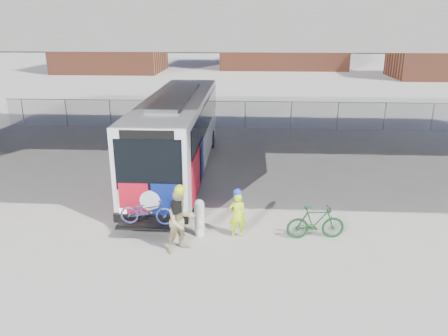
# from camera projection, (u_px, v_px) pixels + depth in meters

# --- Properties ---
(ground) EXTENTS (160.00, 160.00, 0.00)m
(ground) POSITION_uv_depth(u_px,v_px,m) (216.00, 198.00, 17.61)
(ground) COLOR #9E9991
(ground) RESTS_ON ground
(bus) EXTENTS (2.67, 12.90, 3.69)m
(bus) POSITION_uv_depth(u_px,v_px,m) (178.00, 129.00, 20.01)
(bus) COLOR silver
(bus) RESTS_ON ground
(overpass) EXTENTS (40.00, 16.00, 7.95)m
(overpass) POSITION_uv_depth(u_px,v_px,m) (222.00, 27.00, 19.28)
(overpass) COLOR #605E59
(overpass) RESTS_ON ground
(chainlink_fence) EXTENTS (30.00, 0.06, 30.00)m
(chainlink_fence) POSITION_uv_depth(u_px,v_px,m) (230.00, 107.00, 28.49)
(chainlink_fence) COLOR gray
(chainlink_fence) RESTS_ON ground
(brick_buildings) EXTENTS (54.00, 22.00, 12.00)m
(brick_buildings) POSITION_uv_depth(u_px,v_px,m) (250.00, 30.00, 61.37)
(brick_buildings) COLOR brown
(brick_buildings) RESTS_ON ground
(bollard) EXTENTS (0.33, 0.33, 1.28)m
(bollard) POSITION_uv_depth(u_px,v_px,m) (199.00, 216.00, 14.40)
(bollard) COLOR white
(bollard) RESTS_ON ground
(cyclist_hivis) EXTENTS (0.60, 0.43, 1.70)m
(cyclist_hivis) POSITION_uv_depth(u_px,v_px,m) (237.00, 214.00, 14.29)
(cyclist_hivis) COLOR #D6FF1A
(cyclist_hivis) RESTS_ON ground
(cyclist_tan) EXTENTS (1.23, 1.19, 2.18)m
(cyclist_tan) POSITION_uv_depth(u_px,v_px,m) (181.00, 220.00, 13.34)
(cyclist_tan) COLOR tan
(cyclist_tan) RESTS_ON ground
(bike_parked) EXTENTS (1.95, 0.74, 1.15)m
(bike_parked) POSITION_uv_depth(u_px,v_px,m) (316.00, 222.00, 14.23)
(bike_parked) COLOR #164720
(bike_parked) RESTS_ON ground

